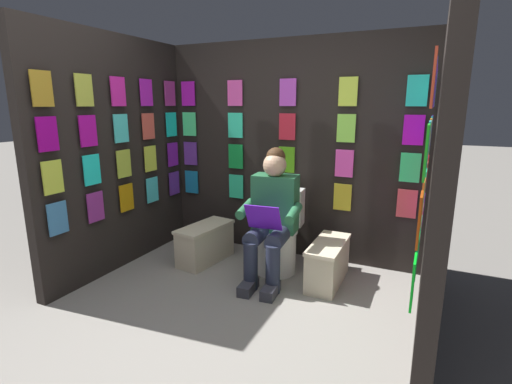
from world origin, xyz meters
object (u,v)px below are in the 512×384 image
toilet (278,236)px  person_reading (271,215)px  comic_longbox_far (205,243)px  comic_longbox_near (328,263)px

toilet → person_reading: size_ratio=0.65×
person_reading → comic_longbox_far: 0.86m
person_reading → comic_longbox_near: size_ratio=1.81×
person_reading → toilet: bearing=-90.7°
person_reading → comic_longbox_far: bearing=-11.0°
person_reading → comic_longbox_near: bearing=-170.8°
toilet → person_reading: bearing=89.3°
toilet → comic_longbox_near: (-0.51, 0.10, -0.14)m
comic_longbox_far → toilet: bearing=-160.6°
comic_longbox_near → comic_longbox_far: comic_longbox_far is taller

